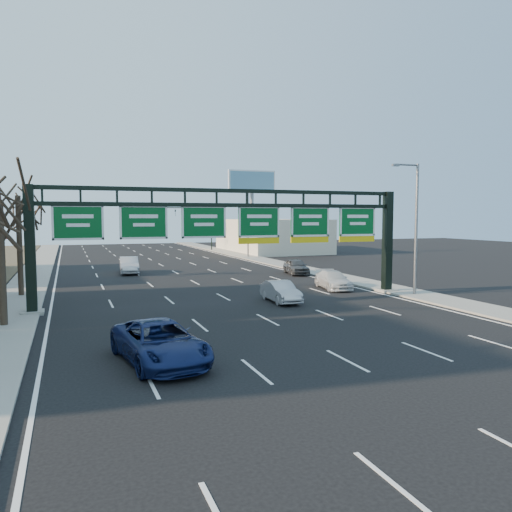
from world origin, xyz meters
name	(u,v)px	position (x,y,z in m)	size (l,w,h in m)	color
ground	(283,328)	(0.00, 0.00, 0.00)	(160.00, 160.00, 0.00)	black
sidewalk_left	(27,286)	(-12.80, 20.00, 0.06)	(3.00, 120.00, 0.12)	gray
sidewalk_right	(321,273)	(12.80, 20.00, 0.06)	(3.00, 120.00, 0.12)	gray
lane_markings	(189,279)	(0.00, 20.00, 0.01)	(21.60, 120.00, 0.01)	white
sign_gantry	(234,229)	(0.16, 8.00, 4.63)	(24.60, 1.20, 7.20)	black
building_right_distant	(271,235)	(20.00, 50.00, 2.50)	(12.00, 20.00, 5.00)	beige
tree_mid	(17,180)	(-12.80, 15.00, 7.85)	(3.60, 3.60, 9.24)	black
tree_far	(28,193)	(-12.80, 25.00, 7.48)	(3.60, 3.60, 8.86)	black
streetlight_near	(415,222)	(12.47, 6.00, 5.08)	(2.15, 0.22, 9.00)	slate
streetlight_far	(247,219)	(12.47, 40.00, 5.08)	(2.15, 0.22, 9.00)	slate
billboard_right	(252,191)	(15.00, 44.98, 9.06)	(7.00, 0.50, 12.00)	slate
traffic_signal_mast	(173,216)	(5.69, 55.00, 5.50)	(10.16, 0.54, 7.00)	black
car_blue_suv	(160,342)	(-6.65, -3.76, 0.77)	(2.56, 5.56, 1.54)	#121F51
car_silver_sedan	(281,292)	(2.85, 6.80, 0.67)	(1.42, 4.06, 1.34)	#ACABB0
car_white_wagon	(333,280)	(8.93, 10.84, 0.66)	(1.86, 4.58, 1.33)	silver
car_grey_far	(296,266)	(10.36, 20.37, 0.73)	(1.73, 4.30, 1.47)	#3E4043
car_silver_distant	(129,265)	(-4.32, 26.59, 0.79)	(1.67, 4.79, 1.58)	#B8B8BD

